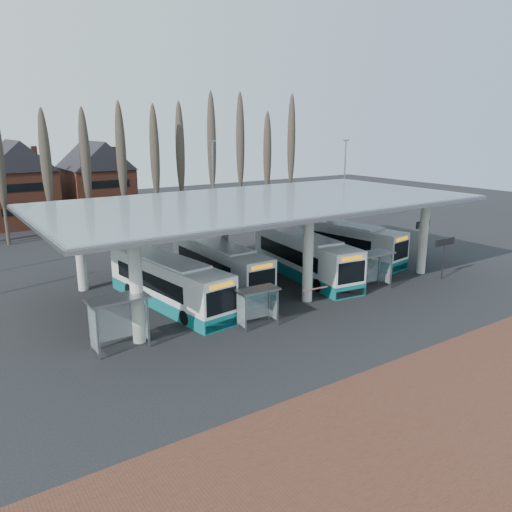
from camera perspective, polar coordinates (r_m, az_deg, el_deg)
ground at (r=32.71m, az=8.64°, el=-6.29°), size 140.00×140.00×0.00m
station_canopy at (r=37.31m, az=0.62°, el=5.50°), size 32.00×16.00×6.34m
poplar_row at (r=59.20m, az=-13.58°, el=11.44°), size 45.10×1.10×14.50m
lamp_post_b at (r=55.67m, az=-4.92°, el=8.06°), size 0.80×0.16×10.17m
lamp_post_c at (r=59.22m, az=10.05°, el=8.28°), size 0.80×0.16×10.17m
bus_0 at (r=33.62m, az=-10.05°, el=-3.02°), size 3.90×11.88×3.24m
bus_1 at (r=37.58m, az=-4.22°, el=-1.04°), size 2.50×11.33×3.14m
bus_2 at (r=39.69m, az=5.45°, el=-0.06°), size 4.06×12.35×3.37m
bus_3 at (r=45.59m, az=9.94°, el=1.60°), size 4.28×11.82×3.22m
shelter_0 at (r=27.47m, az=-15.54°, el=-6.08°), size 3.14×1.59×2.91m
shelter_1 at (r=29.59m, az=0.08°, el=-4.88°), size 2.61×1.44×2.34m
shelter_2 at (r=37.12m, az=13.10°, el=-0.71°), size 3.02×1.54×2.78m
info_sign_0 at (r=41.06m, az=20.75°, el=1.17°), size 2.18×0.15×3.25m
info_sign_1 at (r=46.27m, az=18.53°, el=3.19°), size 2.41×0.66×3.63m
barrier at (r=34.24m, az=6.66°, el=-3.83°), size 2.09×0.64×1.05m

